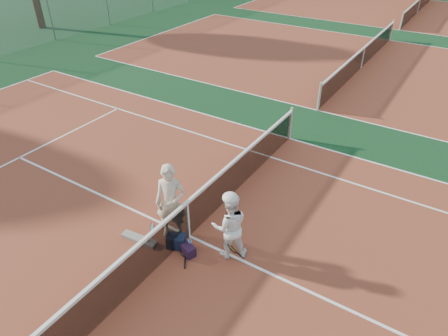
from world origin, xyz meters
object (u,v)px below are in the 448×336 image
object	(u,v)px
player_b	(230,226)
player_a	(171,202)
sports_bag_navy	(176,241)
racket_spare	(186,252)
racket_red	(153,233)
sports_bag_purple	(188,251)
net_main	(188,219)
water_bottle	(190,246)
racket_black_held	(232,253)

from	to	relation	value
player_b	player_a	bearing A→B (deg)	-31.08
player_a	sports_bag_navy	bearing A→B (deg)	-69.61
racket_spare	sports_bag_navy	size ratio (longest dim) A/B	1.49
racket_red	sports_bag_purple	bearing A→B (deg)	-47.05
net_main	sports_bag_navy	world-z (taller)	net_main
player_b	water_bottle	bearing A→B (deg)	-10.59
racket_red	racket_black_held	size ratio (longest dim) A/B	1.15
sports_bag_navy	water_bottle	xyz separation A→B (m)	(0.34, 0.06, -0.01)
racket_red	water_bottle	distance (m)	0.89
player_a	player_b	xyz separation A→B (m)	(1.43, 0.17, -0.15)
player_b	sports_bag_purple	distance (m)	1.12
racket_spare	sports_bag_purple	world-z (taller)	sports_bag_purple
player_b	racket_red	distance (m)	1.81
sports_bag_navy	water_bottle	size ratio (longest dim) A/B	1.35
sports_bag_purple	racket_red	bearing A→B (deg)	-171.73
racket_black_held	sports_bag_navy	distance (m)	1.31
racket_red	racket_spare	xyz separation A→B (m)	(0.79, 0.14, -0.27)
net_main	sports_bag_navy	xyz separation A→B (m)	(-0.03, -0.42, -0.35)
racket_spare	sports_bag_purple	distance (m)	0.14
water_bottle	sports_bag_navy	bearing A→B (deg)	-169.92
net_main	water_bottle	distance (m)	0.59
net_main	racket_spare	bearing A→B (deg)	-61.62
net_main	water_bottle	bearing A→B (deg)	-49.40
racket_spare	net_main	bearing A→B (deg)	-6.37
net_main	racket_red	bearing A→B (deg)	-131.68
net_main	racket_black_held	world-z (taller)	net_main
net_main	sports_bag_navy	bearing A→B (deg)	-94.80
player_b	racket_red	world-z (taller)	player_b
racket_red	sports_bag_purple	distance (m)	0.91
racket_red	sports_bag_purple	xyz separation A→B (m)	(0.89, 0.13, -0.16)
sports_bag_navy	racket_spare	bearing A→B (deg)	-9.58
racket_spare	sports_bag_navy	bearing A→B (deg)	45.67
sports_bag_navy	sports_bag_purple	world-z (taller)	sports_bag_navy
sports_bag_navy	water_bottle	world-z (taller)	sports_bag_navy
player_a	racket_spare	distance (m)	1.15
net_main	sports_bag_purple	size ratio (longest dim) A/B	35.89
water_bottle	racket_black_held	bearing A→B (deg)	12.53
racket_black_held	player_a	bearing A→B (deg)	-54.43
player_b	water_bottle	distance (m)	1.08
racket_spare	player_a	bearing A→B (deg)	25.85
racket_black_held	water_bottle	size ratio (longest dim) A/B	1.68
sports_bag_purple	water_bottle	size ratio (longest dim) A/B	1.02
player_a	racket_spare	xyz separation A→B (m)	(0.60, -0.34, -0.91)
racket_spare	player_b	bearing A→B (deg)	-93.33
racket_red	racket_black_held	xyz separation A→B (m)	(1.78, 0.46, -0.04)
net_main	sports_bag_purple	bearing A→B (deg)	-53.97
net_main	water_bottle	size ratio (longest dim) A/B	36.60
racket_black_held	player_b	bearing A→B (deg)	-102.51
sports_bag_navy	water_bottle	distance (m)	0.35
net_main	racket_spare	world-z (taller)	net_main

